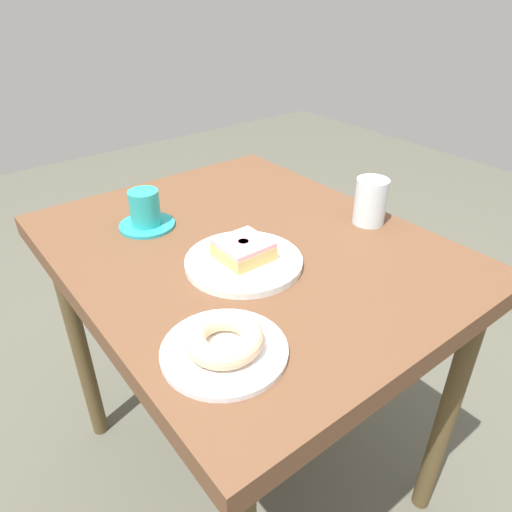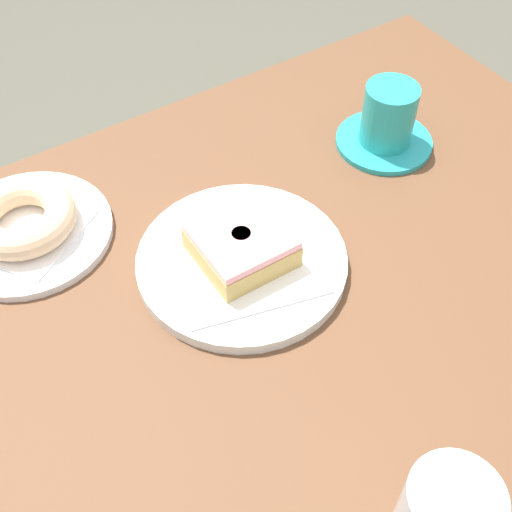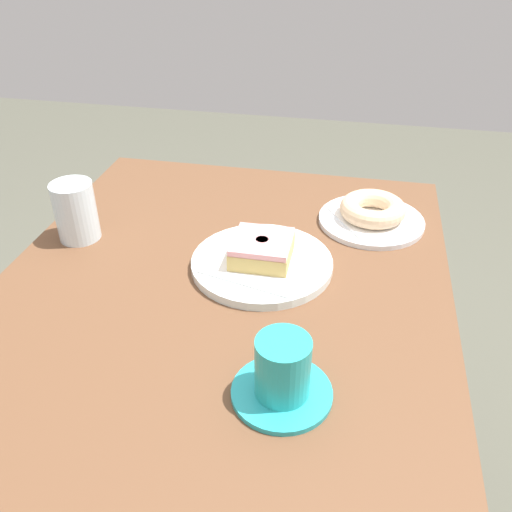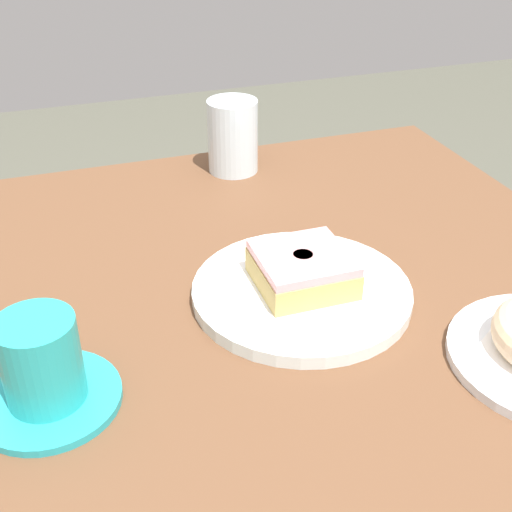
# 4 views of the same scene
# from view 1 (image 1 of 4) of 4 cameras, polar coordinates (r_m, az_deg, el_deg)

# --- Properties ---
(ground_plane) EXTENTS (6.00, 6.00, 0.00)m
(ground_plane) POSITION_cam_1_polar(r_m,az_deg,el_deg) (1.57, -0.87, -23.78)
(ground_plane) COLOR #505044
(table) EXTENTS (0.91, 0.74, 0.77)m
(table) POSITION_cam_1_polar(r_m,az_deg,el_deg) (1.08, -1.16, -2.43)
(table) COLOR brown
(table) RESTS_ON ground_plane
(plate_glazed_square) EXTENTS (0.24, 0.24, 0.01)m
(plate_glazed_square) POSITION_cam_1_polar(r_m,az_deg,el_deg) (0.95, -1.51, -0.71)
(plate_glazed_square) COLOR white
(plate_glazed_square) RESTS_ON table
(napkin_glazed_square) EXTENTS (0.19, 0.19, 0.00)m
(napkin_glazed_square) POSITION_cam_1_polar(r_m,az_deg,el_deg) (0.95, -1.51, -0.26)
(napkin_glazed_square) COLOR white
(napkin_glazed_square) RESTS_ON plate_glazed_square
(donut_glazed_square) EXTENTS (0.10, 0.10, 0.04)m
(donut_glazed_square) POSITION_cam_1_polar(r_m,az_deg,el_deg) (0.94, -1.53, 0.81)
(donut_glazed_square) COLOR tan
(donut_glazed_square) RESTS_ON napkin_glazed_square
(plate_sugar_ring) EXTENTS (0.20, 0.20, 0.01)m
(plate_sugar_ring) POSITION_cam_1_polar(r_m,az_deg,el_deg) (0.75, -3.87, -11.41)
(plate_sugar_ring) COLOR white
(plate_sugar_ring) RESTS_ON table
(napkin_sugar_ring) EXTENTS (0.17, 0.17, 0.00)m
(napkin_sugar_ring) POSITION_cam_1_polar(r_m,az_deg,el_deg) (0.74, -3.89, -11.04)
(napkin_sugar_ring) COLOR white
(napkin_sugar_ring) RESTS_ON plate_sugar_ring
(donut_sugar_ring) EXTENTS (0.12, 0.12, 0.04)m
(donut_sugar_ring) POSITION_cam_1_polar(r_m,az_deg,el_deg) (0.73, -3.94, -9.92)
(donut_sugar_ring) COLOR beige
(donut_sugar_ring) RESTS_ON napkin_sugar_ring
(water_glass) EXTENTS (0.07, 0.07, 0.11)m
(water_glass) POSITION_cam_1_polar(r_m,az_deg,el_deg) (1.13, 13.74, 6.47)
(water_glass) COLOR silver
(water_glass) RESTS_ON table
(coffee_cup) EXTENTS (0.13, 0.13, 0.09)m
(coffee_cup) POSITION_cam_1_polar(r_m,az_deg,el_deg) (1.11, -13.30, 5.28)
(coffee_cup) COLOR teal
(coffee_cup) RESTS_ON table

